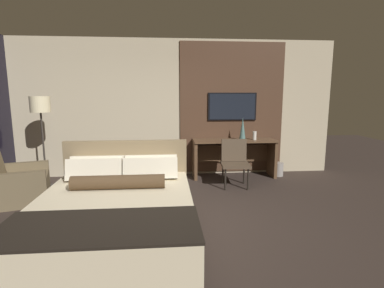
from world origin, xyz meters
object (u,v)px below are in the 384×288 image
armchair_by_window (19,185)px  bed (116,216)px  floor_lamp (41,112)px  vase_short (255,136)px  waste_bin (278,169)px  tv (232,107)px  vase_tall (243,129)px  desk_chair (235,159)px  desk (234,152)px

armchair_by_window → bed: bearing=-148.2°
floor_lamp → vase_short: bearing=5.3°
vase_short → waste_bin: (0.54, 0.03, -0.73)m
tv → vase_tall: tv is taller
desk_chair → floor_lamp: floor_lamp is taller
tv → armchair_by_window: tv is taller
bed → floor_lamp: 2.96m
desk → vase_tall: bearing=-30.6°
desk → waste_bin: 1.02m
bed → vase_short: bed is taller
floor_lamp → vase_tall: bearing=5.5°
desk → floor_lamp: (-3.59, -0.45, 0.87)m
desk_chair → armchair_by_window: desk_chair is taller
bed → floor_lamp: bearing=126.0°
desk_chair → vase_tall: 0.77m
desk_chair → floor_lamp: 3.58m
bed → armchair_by_window: (-1.78, 1.53, -0.08)m
desk_chair → floor_lamp: size_ratio=0.52×
desk_chair → tv: bearing=86.1°
desk → armchair_by_window: armchair_by_window is taller
desk_chair → armchair_by_window: 3.67m
desk_chair → vase_tall: (0.27, 0.53, 0.50)m
bed → tv: bearing=56.0°
vase_short → armchair_by_window: bearing=-165.5°
waste_bin → bed: bearing=-137.8°
desk_chair → armchair_by_window: (-3.62, -0.54, -0.24)m
bed → desk: (1.97, 2.69, 0.18)m
desk → tv: size_ratio=1.65×
vase_tall → waste_bin: vase_tall is taller
bed → vase_tall: 3.42m
bed → armchair_by_window: 2.35m
armchair_by_window → vase_tall: (3.90, 1.07, 0.74)m
tv → bed: bearing=-124.0°
desk → vase_short: (0.41, -0.09, 0.34)m
bed → vase_tall: bearing=50.8°
floor_lamp → desk_chair: bearing=-2.7°
desk_chair → vase_tall: vase_tall is taller
tv → waste_bin: tv is taller
vase_tall → vase_short: (0.25, 0.00, -0.14)m
desk → vase_short: bearing=-12.0°
bed → armchair_by_window: size_ratio=2.16×
desk → waste_bin: desk is taller
bed → vase_short: 3.56m
vase_tall → tv: bearing=116.2°
bed → waste_bin: bed is taller
tv → vase_short: bearing=-37.0°
waste_bin → desk: bearing=176.8°
floor_lamp → bed: bearing=-54.0°
armchair_by_window → vase_tall: size_ratio=2.30×
vase_short → tv: bearing=143.0°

